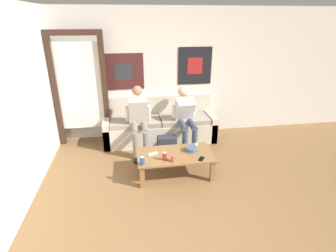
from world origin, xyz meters
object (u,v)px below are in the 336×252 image
object	(u,v)px
drink_can_red	(165,156)
couch	(160,126)
person_seated_adult	(139,118)
person_seated_teen	(185,116)
backpack	(167,147)
pillar_candle	(173,159)
ceramic_bowl	(191,149)
drink_can_blue	(142,161)
cell_phone	(201,159)
game_controller_near_right	(196,145)
coffee_table	(175,157)
game_controller_near_left	(153,154)

from	to	relation	value
drink_can_red	couch	bearing A→B (deg)	85.49
person_seated_adult	person_seated_teen	xyz separation A→B (m)	(0.88, 0.05, -0.03)
backpack	pillar_candle	distance (m)	0.89
person_seated_teen	ceramic_bowl	distance (m)	0.97
drink_can_blue	cell_phone	distance (m)	0.89
couch	person_seated_teen	distance (m)	0.65
backpack	drink_can_blue	size ratio (longest dim) A/B	3.01
backpack	pillar_candle	world-z (taller)	pillar_candle
drink_can_red	cell_phone	world-z (taller)	drink_can_red
drink_can_red	game_controller_near_right	size ratio (longest dim) A/B	0.85
coffee_table	ceramic_bowl	world-z (taller)	ceramic_bowl
drink_can_blue	game_controller_near_right	size ratio (longest dim) A/B	0.85
couch	game_controller_near_left	bearing A→B (deg)	-101.85
pillar_candle	cell_phone	size ratio (longest dim) A/B	0.69
coffee_table	game_controller_near_right	xyz separation A→B (m)	(0.40, 0.21, 0.07)
drink_can_red	game_controller_near_right	bearing A→B (deg)	32.72
ceramic_bowl	drink_can_red	bearing A→B (deg)	-154.85
couch	drink_can_blue	world-z (taller)	couch
game_controller_near_left	person_seated_teen	bearing A→B (deg)	52.96
person_seated_teen	pillar_candle	distance (m)	1.32
pillar_candle	drink_can_red	bearing A→B (deg)	150.98
coffee_table	drink_can_blue	size ratio (longest dim) A/B	9.52
backpack	cell_phone	world-z (taller)	cell_phone
pillar_candle	cell_phone	xyz separation A→B (m)	(0.43, 0.00, -0.04)
drink_can_blue	couch	bearing A→B (deg)	73.90
couch	person_seated_adult	world-z (taller)	person_seated_adult
backpack	game_controller_near_right	size ratio (longest dim) A/B	2.55
person_seated_teen	game_controller_near_left	bearing A→B (deg)	-127.04
drink_can_blue	backpack	bearing A→B (deg)	60.40
person_seated_teen	ceramic_bowl	bearing A→B (deg)	-96.70
ceramic_bowl	drink_can_red	size ratio (longest dim) A/B	1.56
backpack	game_controller_near_right	world-z (taller)	game_controller_near_right
drink_can_red	drink_can_blue	bearing A→B (deg)	-166.45
drink_can_blue	drink_can_red	size ratio (longest dim) A/B	1.00
person_seated_teen	game_controller_near_left	distance (m)	1.23
backpack	game_controller_near_right	distance (m)	0.63
backpack	pillar_candle	bearing A→B (deg)	-92.69
pillar_candle	couch	bearing A→B (deg)	89.96
drink_can_blue	person_seated_adult	bearing A→B (deg)	88.81
pillar_candle	person_seated_adult	bearing A→B (deg)	110.04
person_seated_adult	pillar_candle	xyz separation A→B (m)	(0.43, -1.18, -0.23)
drink_can_blue	ceramic_bowl	bearing A→B (deg)	20.45
couch	drink_can_red	distance (m)	1.51
person_seated_teen	drink_can_red	world-z (taller)	person_seated_teen
couch	coffee_table	size ratio (longest dim) A/B	1.87
person_seated_adult	backpack	bearing A→B (deg)	-34.59
cell_phone	person_seated_adult	bearing A→B (deg)	126.29
coffee_table	drink_can_blue	world-z (taller)	drink_can_blue
backpack	ceramic_bowl	size ratio (longest dim) A/B	1.93
person_seated_teen	pillar_candle	xyz separation A→B (m)	(-0.45, -1.22, -0.20)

